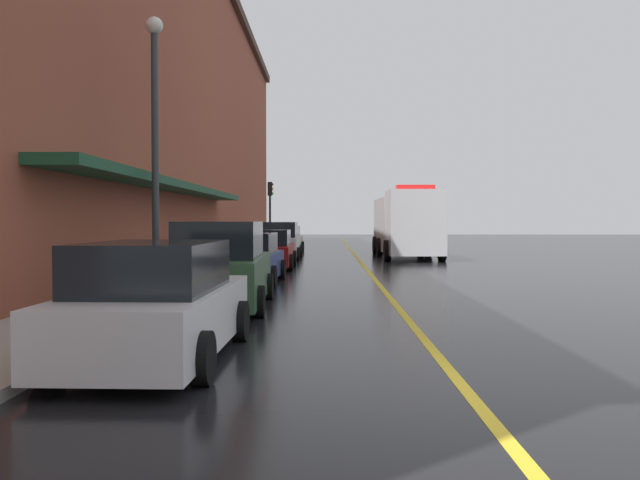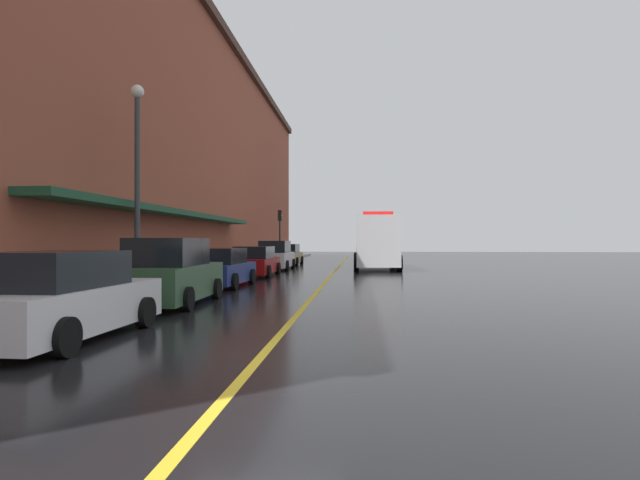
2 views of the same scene
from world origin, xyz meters
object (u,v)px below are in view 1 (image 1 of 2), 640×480
object	(u,v)px
box_truck	(406,224)
street_lamp_left	(155,123)
parked_car_2	(248,259)
traffic_light_near	(270,202)
parked_car_3	(268,250)
parked_car_4	(280,242)
parking_meter_2	(231,242)
parked_car_0	(157,304)
parked_car_5	(285,240)
parking_meter_0	(262,235)
parking_meter_1	(265,234)
parking_meter_3	(145,262)
parked_car_1	(221,268)

from	to	relation	value
box_truck	street_lamp_left	world-z (taller)	street_lamp_left
parked_car_2	traffic_light_near	world-z (taller)	traffic_light_near
parked_car_3	traffic_light_near	distance (m)	17.10
parked_car_4	parking_meter_2	size ratio (longest dim) A/B	3.46
parked_car_2	parking_meter_2	world-z (taller)	parked_car_2
parked_car_0	parked_car_5	distance (m)	29.60
parking_meter_0	street_lamp_left	size ratio (longest dim) A/B	0.19
parked_car_3	parking_meter_1	xyz separation A→B (m)	(-1.43, 13.71, 0.32)
parked_car_3	traffic_light_near	world-z (taller)	traffic_light_near
parked_car_2	parked_car_3	xyz separation A→B (m)	(0.07, 6.32, 0.01)
parking_meter_2	box_truck	bearing A→B (deg)	46.65
parking_meter_3	parked_car_5	bearing A→B (deg)	86.93
parked_car_0	parked_car_2	bearing A→B (deg)	1.75
parking_meter_0	parked_car_0	bearing A→B (deg)	-87.18
parking_meter_2	street_lamp_left	bearing A→B (deg)	-93.82
parking_meter_0	parking_meter_2	distance (m)	12.36
street_lamp_left	parking_meter_0	bearing A→B (deg)	88.39
parked_car_3	parking_meter_2	world-z (taller)	parked_car_3
parked_car_1	parked_car_3	world-z (taller)	parked_car_1
parked_car_0	box_truck	world-z (taller)	box_truck
parked_car_2	parked_car_3	world-z (taller)	parked_car_3
box_truck	traffic_light_near	size ratio (longest dim) A/B	2.15
parked_car_0	parked_car_4	distance (m)	23.54
traffic_light_near	parked_car_1	bearing A→B (deg)	-87.22
parked_car_5	parked_car_4	bearing A→B (deg)	-177.60
parking_meter_0	traffic_light_near	bearing A→B (deg)	89.31
box_truck	parked_car_5	bearing A→B (deg)	-125.16
parked_car_1	traffic_light_near	distance (m)	28.99
parked_car_5	parking_meter_1	xyz separation A→B (m)	(-1.34, 1.44, 0.30)
parked_car_5	parked_car_2	bearing A→B (deg)	-178.66
parking_meter_0	traffic_light_near	distance (m)	5.54
parked_car_0	parking_meter_2	distance (m)	16.78
parked_car_1	street_lamp_left	distance (m)	4.73
parked_car_2	parking_meter_0	world-z (taller)	parked_car_2
parked_car_2	parking_meter_3	distance (m)	6.61
parking_meter_2	street_lamp_left	world-z (taller)	street_lamp_left
parking_meter_1	parking_meter_0	bearing A→B (deg)	-90.00
parked_car_1	traffic_light_near	xyz separation A→B (m)	(-1.40, 28.87, 2.27)
parked_car_0	parked_car_4	world-z (taller)	parked_car_4
parked_car_4	parked_car_5	bearing A→B (deg)	1.56
box_truck	street_lamp_left	size ratio (longest dim) A/B	1.34
parked_car_2	parking_meter_1	size ratio (longest dim) A/B	3.32
parked_car_3	parked_car_2	bearing A→B (deg)	179.21
parked_car_3	parked_car_4	bearing A→B (deg)	-0.52
parking_meter_0	parked_car_2	bearing A→B (deg)	-85.68
parked_car_0	parking_meter_2	world-z (taller)	parked_car_0
parked_car_3	parking_meter_3	distance (m)	12.87
parking_meter_0	parked_car_4	bearing A→B (deg)	-75.21
parking_meter_3	traffic_light_near	xyz separation A→B (m)	(0.06, 29.66, 2.10)
parked_car_2	parked_car_4	world-z (taller)	parked_car_4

